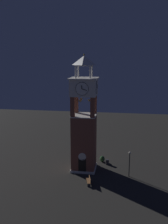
{
  "coord_description": "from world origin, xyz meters",
  "views": [
    {
      "loc": [
        5.39,
        -34.91,
        16.19
      ],
      "look_at": [
        0.0,
        0.0,
        8.62
      ],
      "focal_mm": 41.03,
      "sensor_mm": 36.0,
      "label": 1
    }
  ],
  "objects_px": {
    "lamp_post": "(130,159)",
    "trash_bin": "(107,162)",
    "clock_tower": "(84,125)",
    "park_bench": "(89,181)"
  },
  "relations": [
    {
      "from": "clock_tower",
      "to": "lamp_post",
      "type": "relative_size",
      "value": 4.59
    },
    {
      "from": "clock_tower",
      "to": "park_bench",
      "type": "xyz_separation_m",
      "value": [
        1.35,
        -4.55,
        -6.24
      ]
    },
    {
      "from": "clock_tower",
      "to": "park_bench",
      "type": "height_order",
      "value": "clock_tower"
    },
    {
      "from": "lamp_post",
      "to": "trash_bin",
      "type": "distance_m",
      "value": 5.31
    },
    {
      "from": "lamp_post",
      "to": "trash_bin",
      "type": "relative_size",
      "value": 4.54
    },
    {
      "from": "park_bench",
      "to": "lamp_post",
      "type": "relative_size",
      "value": 0.46
    },
    {
      "from": "park_bench",
      "to": "clock_tower",
      "type": "bearing_deg",
      "value": 106.52
    },
    {
      "from": "lamp_post",
      "to": "trash_bin",
      "type": "bearing_deg",
      "value": 131.68
    },
    {
      "from": "clock_tower",
      "to": "trash_bin",
      "type": "distance_m",
      "value": 7.44
    },
    {
      "from": "clock_tower",
      "to": "trash_bin",
      "type": "bearing_deg",
      "value": 32.23
    }
  ]
}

